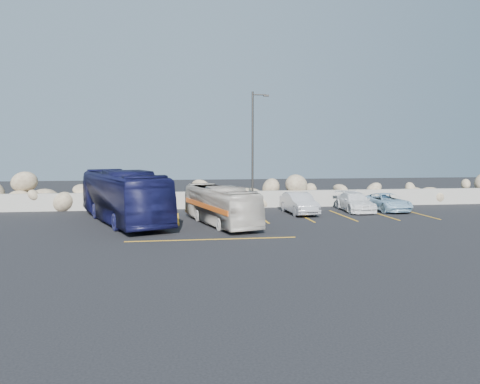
{
  "coord_description": "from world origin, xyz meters",
  "views": [
    {
      "loc": [
        -2.73,
        -21.28,
        4.15
      ],
      "look_at": [
        0.87,
        4.0,
        1.86
      ],
      "focal_mm": 35.0,
      "sensor_mm": 36.0,
      "label": 1
    }
  ],
  "objects": [
    {
      "name": "seawall",
      "position": [
        0.0,
        12.0,
        0.6
      ],
      "size": [
        60.0,
        0.4,
        1.2
      ],
      "primitive_type": "cube",
      "color": "gray",
      "rests_on": "ground"
    },
    {
      "name": "car_c",
      "position": [
        9.48,
        8.89,
        0.64
      ],
      "size": [
        2.0,
        4.46,
        1.27
      ],
      "primitive_type": "imported",
      "rotation": [
        0.0,
        0.0,
        -0.05
      ],
      "color": "white",
      "rests_on": "ground"
    },
    {
      "name": "ground",
      "position": [
        0.0,
        0.0,
        0.0
      ],
      "size": [
        90.0,
        90.0,
        0.0
      ],
      "primitive_type": "plane",
      "color": "black",
      "rests_on": "ground"
    },
    {
      "name": "car_d",
      "position": [
        11.76,
        8.87,
        0.6
      ],
      "size": [
        2.29,
        4.43,
        1.19
      ],
      "primitive_type": "imported",
      "rotation": [
        0.0,
        0.0,
        0.07
      ],
      "color": "#9CC3DD",
      "rests_on": "ground"
    },
    {
      "name": "lamppost",
      "position": [
        2.56,
        9.5,
        4.3
      ],
      "size": [
        1.14,
        0.18,
        8.0
      ],
      "color": "#2D2B28",
      "rests_on": "ground"
    },
    {
      "name": "car_b",
      "position": [
        5.37,
        8.18,
        0.69
      ],
      "size": [
        1.72,
        4.29,
        1.39
      ],
      "primitive_type": "imported",
      "rotation": [
        0.0,
        0.0,
        0.06
      ],
      "color": "#B3B2B7",
      "rests_on": "ground"
    },
    {
      "name": "tour_coach",
      "position": [
        -5.64,
        6.23,
        1.51
      ],
      "size": [
        6.17,
        11.02,
        3.01
      ],
      "primitive_type": "imported",
      "rotation": [
        0.0,
        0.0,
        0.36
      ],
      "color": "#0F1034",
      "rests_on": "ground"
    },
    {
      "name": "parking_lines",
      "position": [
        4.64,
        5.57,
        0.01
      ],
      "size": [
        18.16,
        9.36,
        0.01
      ],
      "color": "orange",
      "rests_on": "ground"
    },
    {
      "name": "riprap_pile",
      "position": [
        0.0,
        13.2,
        1.3
      ],
      "size": [
        54.0,
        2.8,
        2.6
      ],
      "primitive_type": null,
      "color": "#8E775D",
      "rests_on": "ground"
    },
    {
      "name": "vintage_bus",
      "position": [
        -0.16,
        4.62,
        1.09
      ],
      "size": [
        3.79,
        8.0,
        2.17
      ],
      "primitive_type": "imported",
      "rotation": [
        0.0,
        0.0,
        0.26
      ],
      "color": "beige",
      "rests_on": "ground"
    }
  ]
}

